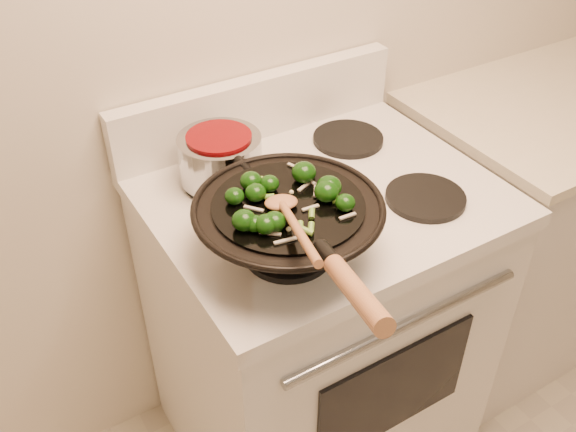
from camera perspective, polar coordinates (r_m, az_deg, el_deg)
stove at (r=1.77m, az=2.49°, el=-9.64°), size 0.78×0.67×1.08m
counter_unit at (r=2.27m, az=20.66°, el=-0.57°), size 0.83×0.62×0.91m
wok at (r=1.25m, az=0.09°, el=-0.87°), size 0.37×0.61×0.23m
stirfry at (r=1.21m, az=-0.20°, el=1.71°), size 0.24×0.23×0.04m
wooden_spoon at (r=1.13m, az=0.21°, el=-0.16°), size 0.13×0.29×0.09m
saucepan at (r=1.47m, az=-6.01°, el=5.21°), size 0.19×0.31×0.11m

